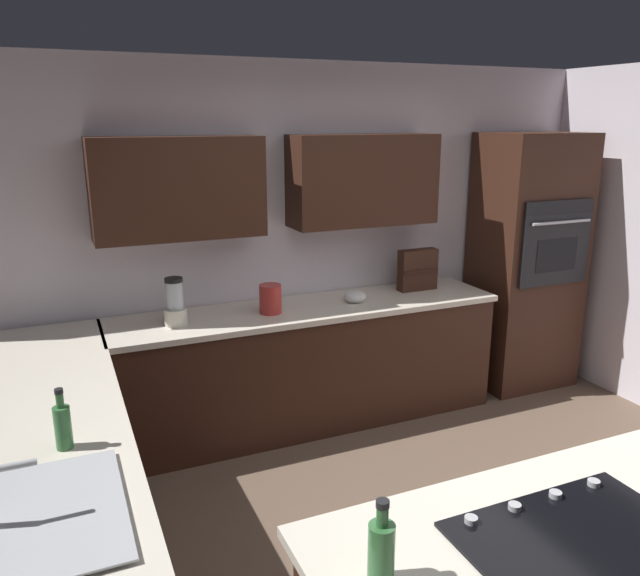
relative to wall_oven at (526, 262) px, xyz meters
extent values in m
plane|color=brown|center=(1.85, 1.72, -1.05)|extent=(14.00, 14.00, 0.00)
cube|color=silver|center=(1.85, -0.38, 0.25)|extent=(6.00, 0.10, 2.60)
cube|color=#381E14|center=(1.45, -0.16, 0.71)|extent=(1.10, 0.34, 0.65)
cube|color=#381E14|center=(2.80, -0.16, 0.71)|extent=(1.10, 0.34, 0.65)
cube|color=#381E14|center=(1.95, 0.00, -0.62)|extent=(2.80, 0.60, 0.86)
cube|color=silver|center=(1.95, 0.00, -0.17)|extent=(2.84, 0.64, 0.04)
cube|color=#381E14|center=(3.67, 1.17, -0.62)|extent=(0.60, 2.90, 0.86)
cube|color=silver|center=(3.67, 1.17, -0.17)|extent=(0.64, 2.94, 0.04)
cube|color=silver|center=(2.14, 2.74, -0.17)|extent=(1.71, 0.97, 0.04)
cube|color=#381E14|center=(0.00, 0.00, 0.00)|extent=(0.80, 0.60, 2.09)
cube|color=black|center=(0.00, 0.31, 0.16)|extent=(0.66, 0.03, 0.56)
cube|color=black|center=(0.00, 0.32, 0.12)|extent=(0.40, 0.01, 0.26)
cube|color=black|center=(0.00, 0.31, 0.49)|extent=(0.66, 0.02, 0.11)
cylinder|color=silver|center=(0.00, 0.35, 0.38)|extent=(0.56, 0.02, 0.02)
cube|color=#515456|center=(3.67, 1.74, -0.14)|extent=(0.40, 0.30, 0.02)
cube|color=#515456|center=(3.67, 2.08, -0.14)|extent=(0.40, 0.30, 0.02)
cube|color=#B7BABF|center=(3.67, 1.91, -0.13)|extent=(0.46, 0.70, 0.01)
cylinder|color=#B7BABF|center=(3.79, 1.91, 0.07)|extent=(0.18, 0.02, 0.02)
cube|color=black|center=(2.14, 2.74, -0.14)|extent=(0.76, 0.56, 0.01)
cylinder|color=#B2B2B7|center=(1.87, 2.51, -0.13)|extent=(0.04, 0.04, 0.02)
cylinder|color=#B2B2B7|center=(2.05, 2.51, -0.13)|extent=(0.04, 0.04, 0.02)
cylinder|color=#B2B2B7|center=(2.23, 2.51, -0.13)|extent=(0.04, 0.04, 0.02)
cylinder|color=#B2B2B7|center=(2.41, 2.51, -0.13)|extent=(0.04, 0.04, 0.02)
cylinder|color=beige|center=(2.90, 0.03, -0.09)|extent=(0.15, 0.15, 0.11)
cylinder|color=silver|center=(2.90, 0.03, 0.05)|extent=(0.11, 0.11, 0.18)
cylinder|color=black|center=(2.90, 0.03, 0.15)|extent=(0.12, 0.12, 0.03)
ellipsoid|color=white|center=(1.60, 0.03, -0.10)|extent=(0.16, 0.16, 0.09)
cube|color=#381E14|center=(1.00, -0.08, 0.01)|extent=(0.31, 0.10, 0.32)
cube|color=#381E14|center=(1.00, -0.03, 0.01)|extent=(0.30, 0.02, 0.02)
cylinder|color=red|center=(2.25, 0.03, -0.05)|extent=(0.15, 0.15, 0.20)
cylinder|color=#336B38|center=(3.62, 1.43, -0.06)|extent=(0.07, 0.07, 0.18)
cylinder|color=#336B38|center=(3.62, 1.43, 0.06)|extent=(0.03, 0.03, 0.06)
cylinder|color=black|center=(3.62, 1.43, 0.10)|extent=(0.03, 0.03, 0.02)
cylinder|color=#336B38|center=(2.81, 2.61, -0.05)|extent=(0.08, 0.08, 0.19)
cylinder|color=#336B38|center=(2.81, 2.61, 0.07)|extent=(0.04, 0.04, 0.06)
cylinder|color=black|center=(2.81, 2.61, 0.11)|extent=(0.04, 0.04, 0.02)
camera|label=1|loc=(3.57, 3.94, 1.15)|focal=34.99mm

